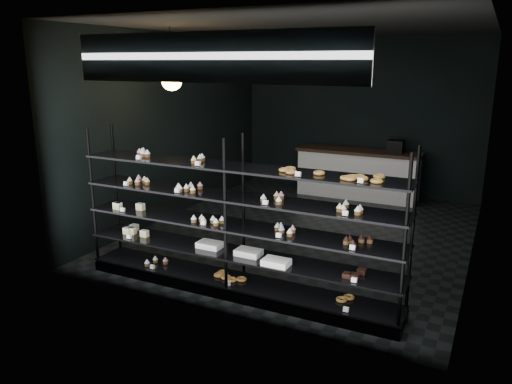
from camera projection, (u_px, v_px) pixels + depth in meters
room at (308, 135)px, 7.77m from camera, size 5.01×6.01×3.20m
display_shelf at (233, 243)px, 5.90m from camera, size 4.00×0.50×1.91m
signage at (208, 57)px, 4.94m from camera, size 3.30×0.05×0.50m
pendant_lamp at (172, 80)px, 7.07m from camera, size 0.29×0.29×0.88m
service_counter at (358, 173)px, 10.14m from camera, size 2.48×0.65×1.23m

